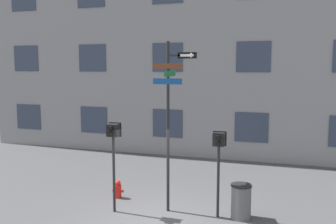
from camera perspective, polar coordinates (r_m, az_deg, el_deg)
ground_plane at (r=11.08m, az=-1.94°, el=-16.10°), size 60.00×60.00×0.00m
building_facade at (r=17.88m, az=6.53°, el=13.39°), size 24.00×0.63×12.71m
street_sign_pole at (r=10.93m, az=0.28°, el=-0.04°), size 1.30×1.06×5.06m
pedestrian_signal_left at (r=11.14m, az=-8.34°, el=-4.60°), size 0.40×0.40×2.70m
pedestrian_signal_right at (r=10.76m, az=7.73°, el=-5.81°), size 0.39×0.40×2.50m
fire_hydrant at (r=12.78m, az=-7.64°, el=-11.61°), size 0.39×0.23×0.59m
trash_bin at (r=11.21m, az=11.05°, el=-13.21°), size 0.61×0.61×0.99m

